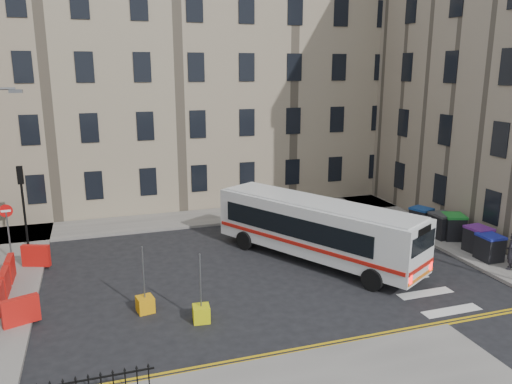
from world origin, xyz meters
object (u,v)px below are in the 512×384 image
wheelie_bin_e (421,218)px  bollard_yellow (201,314)px  bus (316,227)px  wheelie_bin_a (489,247)px  pedestrian (511,251)px  bollard_chevron (145,304)px  wheelie_bin_b (478,239)px  wheelie_bin_c (453,226)px  wheelie_bin_d (442,225)px

wheelie_bin_e → bollard_yellow: (-13.93, -6.36, -0.45)m
bus → wheelie_bin_a: bearing=-50.2°
wheelie_bin_e → pedestrian: 6.24m
bollard_chevron → bus: bearing=18.5°
wheelie_bin_a → wheelie_bin_e: bearing=92.6°
wheelie_bin_b → wheelie_bin_e: wheelie_bin_b is taller
wheelie_bin_c → pedestrian: (-0.34, -4.23, 0.18)m
wheelie_bin_b → wheelie_bin_c: wheelie_bin_c is taller
wheelie_bin_b → wheelie_bin_d: size_ratio=0.96×
wheelie_bin_c → bollard_yellow: (-14.48, -4.35, -0.52)m
bus → wheelie_bin_d: size_ratio=7.73×
pedestrian → bollard_yellow: size_ratio=2.83×
pedestrian → bollard_chevron: 16.05m
bollard_yellow → bollard_chevron: 2.31m
wheelie_bin_d → pedestrian: (0.07, -4.60, 0.18)m
wheelie_bin_e → bollard_chevron: 16.56m
wheelie_bin_c → bollard_chevron: bearing=-150.5°
bus → wheelie_bin_e: 7.89m
wheelie_bin_d → wheelie_bin_e: wheelie_bin_d is taller
pedestrian → bollard_yellow: pedestrian is taller
wheelie_bin_c → wheelie_bin_e: size_ratio=1.09×
bus → wheelie_bin_b: 8.14m
bus → wheelie_bin_b: (7.89, -1.81, -0.86)m
wheelie_bin_e → wheelie_bin_a: bearing=-109.8°
wheelie_bin_d → pedestrian: 4.60m
wheelie_bin_b → bollard_chevron: wheelie_bin_b is taller
wheelie_bin_a → bollard_chevron: bearing=-179.1°
bollard_chevron → wheelie_bin_c: bearing=10.3°
bollard_chevron → wheelie_bin_b: bearing=3.4°
wheelie_bin_b → bollard_yellow: (-14.31, -2.34, -0.49)m
bus → wheelie_bin_d: (7.65, 0.57, -0.83)m
wheelie_bin_b → pedestrian: size_ratio=0.75×
wheelie_bin_c → pedestrian: bearing=-75.4°
bollard_yellow → wheelie_bin_c: bearing=16.7°
wheelie_bin_c → wheelie_bin_a: bearing=-78.5°
wheelie_bin_d → bus: bearing=-177.9°
wheelie_bin_c → bollard_chevron: size_ratio=2.47×
wheelie_bin_a → pedestrian: (0.07, -1.19, 0.23)m
pedestrian → bollard_yellow: (-14.14, -0.12, -0.70)m
wheelie_bin_d → bollard_yellow: wheelie_bin_d is taller
bollard_yellow → bus: bearing=32.9°
bollard_yellow → wheelie_bin_b: bearing=9.3°
bus → pedestrian: bearing=-57.4°
wheelie_bin_a → wheelie_bin_d: size_ratio=0.92×
wheelie_bin_e → bollard_chevron: bearing=176.2°
wheelie_bin_b → wheelie_bin_a: bearing=-107.4°
wheelie_bin_c → bollard_chevron: 16.61m
bus → wheelie_bin_a: (7.65, -2.83, -0.88)m
wheelie_bin_a → pedestrian: 1.22m
pedestrian → bollard_yellow: 14.16m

